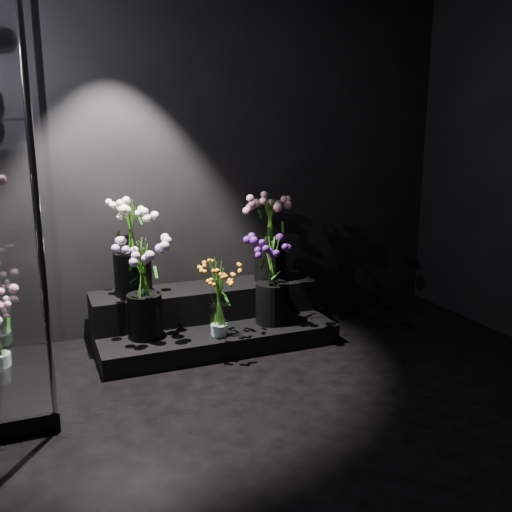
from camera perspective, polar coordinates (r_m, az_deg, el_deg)
floor at (r=3.14m, az=8.10°, el=-17.97°), size 4.00×4.00×0.00m
wall_back at (r=4.53m, az=-4.19°, el=10.41°), size 4.00×0.00×4.00m
display_riser at (r=4.40m, az=-4.65°, el=-6.22°), size 1.73×0.77×0.38m
bouquet_orange_bells at (r=4.01m, az=-3.75°, el=-4.15°), size 0.25×0.25×0.55m
bouquet_lilac at (r=4.01m, az=-11.20°, el=-2.55°), size 0.41×0.41×0.72m
bouquet_purple at (r=4.23m, az=1.64°, el=-1.98°), size 0.40×0.40×0.66m
bouquet_cream_roses at (r=4.22m, az=-12.36°, el=1.35°), size 0.45×0.45×0.71m
bouquet_pink_roses at (r=4.50m, az=1.40°, el=2.58°), size 0.46×0.46×0.70m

